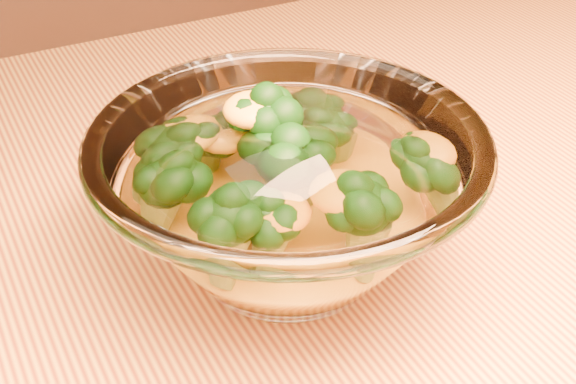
{
  "coord_description": "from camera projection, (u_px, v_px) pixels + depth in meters",
  "views": [
    {
      "loc": [
        -0.1,
        -0.31,
        1.07
      ],
      "look_at": [
        0.07,
        0.02,
        0.81
      ],
      "focal_mm": 50.0,
      "sensor_mm": 36.0,
      "label": 1
    }
  ],
  "objects": [
    {
      "name": "cheese_sauce",
      "position": [
        288.0,
        228.0,
        0.47
      ],
      "size": [
        0.11,
        0.11,
        0.03
      ],
      "primitive_type": "ellipsoid",
      "color": "orange",
      "rests_on": "glass_bowl"
    },
    {
      "name": "glass_bowl",
      "position": [
        288.0,
        199.0,
        0.46
      ],
      "size": [
        0.22,
        0.22,
        0.1
      ],
      "color": "white",
      "rests_on": "table"
    },
    {
      "name": "broccoli_heap",
      "position": [
        277.0,
        173.0,
        0.45
      ],
      "size": [
        0.15,
        0.14,
        0.08
      ],
      "color": "black",
      "rests_on": "cheese_sauce"
    }
  ]
}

